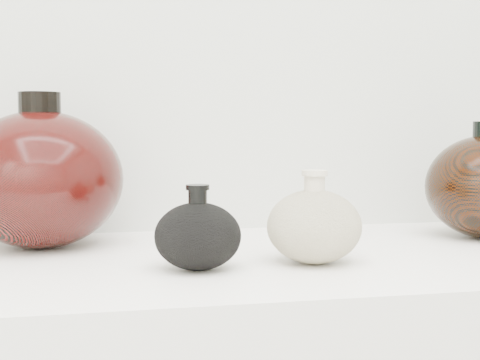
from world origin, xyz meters
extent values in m
cube|color=white|center=(0.00, 0.95, 0.89)|extent=(1.20, 0.50, 0.03)
ellipsoid|color=black|center=(-0.07, 0.87, 0.94)|extent=(0.11, 0.11, 0.08)
cylinder|color=black|center=(-0.07, 0.87, 0.99)|extent=(0.02, 0.02, 0.03)
cylinder|color=black|center=(-0.07, 0.87, 1.00)|extent=(0.03, 0.03, 0.01)
ellipsoid|color=#C4B498|center=(0.09, 0.88, 0.95)|extent=(0.16, 0.16, 0.10)
cylinder|color=beige|center=(0.09, 0.88, 1.00)|extent=(0.04, 0.04, 0.03)
cylinder|color=beige|center=(0.09, 0.88, 1.02)|extent=(0.04, 0.04, 0.01)
ellipsoid|color=black|center=(-0.27, 1.07, 1.00)|extent=(0.28, 0.28, 0.20)
cylinder|color=black|center=(-0.27, 1.07, 1.11)|extent=(0.07, 0.07, 0.04)
camera|label=1|loc=(-0.19, 0.06, 1.08)|focal=50.00mm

